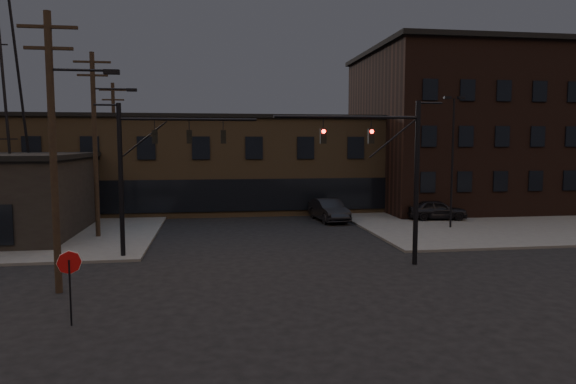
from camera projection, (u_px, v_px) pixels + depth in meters
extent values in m
plane|color=black|center=(301.00, 297.00, 19.98)|extent=(140.00, 140.00, 0.00)
cube|color=#474744|center=(505.00, 211.00, 44.85)|extent=(30.00, 30.00, 0.15)
cube|color=brown|center=(249.00, 165.00, 47.18)|extent=(40.00, 12.00, 8.00)
cube|color=black|center=(484.00, 132.00, 48.14)|extent=(22.00, 16.00, 14.00)
cylinder|color=black|center=(416.00, 184.00, 24.98)|extent=(0.24, 0.24, 8.00)
cylinder|color=black|center=(347.00, 117.00, 24.17)|extent=(7.00, 0.14, 0.14)
cube|color=#FF140C|center=(371.00, 136.00, 24.43)|extent=(0.28, 0.22, 0.70)
cube|color=#FF140C|center=(323.00, 136.00, 24.08)|extent=(0.28, 0.22, 0.70)
cylinder|color=black|center=(121.00, 182.00, 26.31)|extent=(0.24, 0.24, 8.00)
cylinder|color=black|center=(189.00, 119.00, 26.52)|extent=(7.00, 0.14, 0.14)
cube|color=black|center=(155.00, 137.00, 26.35)|extent=(0.28, 0.22, 0.70)
cube|color=black|center=(189.00, 137.00, 26.61)|extent=(0.28, 0.22, 0.70)
cube|color=black|center=(223.00, 137.00, 26.86)|extent=(0.28, 0.22, 0.70)
cylinder|color=black|center=(70.00, 293.00, 16.74)|extent=(0.06, 0.06, 2.20)
cylinder|color=maroon|center=(69.00, 263.00, 16.67)|extent=(0.72, 0.33, 0.76)
cylinder|color=black|center=(53.00, 155.00, 20.04)|extent=(0.28, 0.28, 11.00)
cube|color=black|center=(48.00, 27.00, 19.58)|extent=(2.20, 0.12, 0.12)
cube|color=black|center=(49.00, 48.00, 19.65)|extent=(1.80, 0.12, 0.12)
cube|color=black|center=(112.00, 72.00, 20.07)|extent=(0.60, 0.25, 0.18)
cylinder|color=black|center=(95.00, 147.00, 31.69)|extent=(0.28, 0.28, 11.50)
cube|color=black|center=(92.00, 62.00, 31.20)|extent=(2.20, 0.12, 0.12)
cube|color=black|center=(93.00, 75.00, 31.28)|extent=(1.80, 0.12, 0.12)
cube|color=black|center=(132.00, 90.00, 31.69)|extent=(0.60, 0.25, 0.18)
cylinder|color=black|center=(115.00, 149.00, 43.38)|extent=(0.28, 0.28, 11.00)
cube|color=black|center=(113.00, 90.00, 42.92)|extent=(2.20, 0.12, 0.12)
cube|color=black|center=(113.00, 100.00, 42.99)|extent=(1.80, 0.12, 0.12)
cylinder|color=black|center=(452.00, 165.00, 35.24)|extent=(0.14, 0.14, 9.00)
cube|color=black|center=(447.00, 98.00, 34.74)|extent=(0.50, 0.28, 0.18)
cube|color=black|center=(461.00, 98.00, 34.88)|extent=(0.50, 0.28, 0.18)
cylinder|color=black|center=(494.00, 162.00, 41.04)|extent=(0.14, 0.14, 9.00)
cube|color=black|center=(490.00, 104.00, 40.54)|extent=(0.50, 0.28, 0.18)
cube|color=black|center=(502.00, 104.00, 40.68)|extent=(0.50, 0.28, 0.18)
imported|color=black|center=(437.00, 210.00, 39.20)|extent=(4.68, 2.41, 1.52)
imported|color=silver|center=(480.00, 202.00, 45.89)|extent=(4.28, 1.86, 1.23)
imported|color=black|center=(329.00, 210.00, 39.45)|extent=(2.37, 5.34, 1.70)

